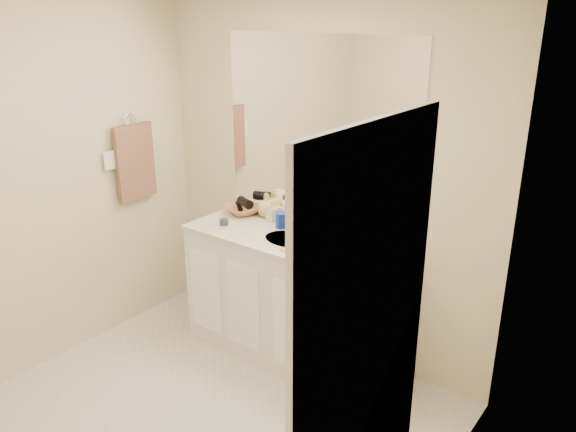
% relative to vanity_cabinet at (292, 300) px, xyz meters
% --- Properties ---
extents(wall_back, '(2.60, 0.02, 2.40)m').
position_rel_vanity_cabinet_xyz_m(wall_back, '(0.00, 0.28, 0.77)').
color(wall_back, beige).
rests_on(wall_back, floor).
extents(wall_left, '(0.02, 2.60, 2.40)m').
position_rel_vanity_cabinet_xyz_m(wall_left, '(-1.30, -1.02, 0.77)').
color(wall_left, beige).
rests_on(wall_left, floor).
extents(wall_right, '(0.02, 2.60, 2.40)m').
position_rel_vanity_cabinet_xyz_m(wall_right, '(1.30, -1.02, 0.77)').
color(wall_right, beige).
rests_on(wall_right, floor).
extents(vanity_cabinet, '(1.50, 0.55, 0.85)m').
position_rel_vanity_cabinet_xyz_m(vanity_cabinet, '(0.00, 0.00, 0.00)').
color(vanity_cabinet, white).
rests_on(vanity_cabinet, floor).
extents(countertop, '(1.52, 0.57, 0.03)m').
position_rel_vanity_cabinet_xyz_m(countertop, '(0.00, 0.00, 0.44)').
color(countertop, silver).
rests_on(countertop, vanity_cabinet).
extents(backsplash, '(1.52, 0.03, 0.08)m').
position_rel_vanity_cabinet_xyz_m(backsplash, '(0.00, 0.26, 0.50)').
color(backsplash, silver).
rests_on(backsplash, countertop).
extents(sink_basin, '(0.37, 0.37, 0.02)m').
position_rel_vanity_cabinet_xyz_m(sink_basin, '(0.00, -0.02, 0.44)').
color(sink_basin, beige).
rests_on(sink_basin, countertop).
extents(faucet, '(0.02, 0.02, 0.11)m').
position_rel_vanity_cabinet_xyz_m(faucet, '(0.00, 0.16, 0.51)').
color(faucet, silver).
rests_on(faucet, countertop).
extents(mirror, '(1.48, 0.01, 1.20)m').
position_rel_vanity_cabinet_xyz_m(mirror, '(0.00, 0.27, 1.14)').
color(mirror, white).
rests_on(mirror, wall_back).
extents(blue_mug, '(0.10, 0.10, 0.11)m').
position_rel_vanity_cabinet_xyz_m(blue_mug, '(-0.18, 0.11, 0.51)').
color(blue_mug, '#182DA5').
rests_on(blue_mug, countertop).
extents(tan_cup, '(0.10, 0.10, 0.10)m').
position_rel_vanity_cabinet_xyz_m(tan_cup, '(0.16, 0.13, 0.51)').
color(tan_cup, beige).
rests_on(tan_cup, countertop).
extents(toothbrush, '(0.01, 0.04, 0.20)m').
position_rel_vanity_cabinet_xyz_m(toothbrush, '(0.17, 0.13, 0.60)').
color(toothbrush, '#E23B65').
rests_on(toothbrush, tan_cup).
extents(mouthwash_bottle, '(0.11, 0.11, 0.20)m').
position_rel_vanity_cabinet_xyz_m(mouthwash_bottle, '(0.25, 0.02, 0.56)').
color(mouthwash_bottle, '#0B6986').
rests_on(mouthwash_bottle, countertop).
extents(clear_pump_bottle, '(0.08, 0.08, 0.19)m').
position_rel_vanity_cabinet_xyz_m(clear_pump_bottle, '(0.51, 0.13, 0.55)').
color(clear_pump_bottle, white).
rests_on(clear_pump_bottle, countertop).
extents(soap_dish, '(0.10, 0.08, 0.01)m').
position_rel_vanity_cabinet_xyz_m(soap_dish, '(0.38, -0.14, 0.46)').
color(soap_dish, white).
rests_on(soap_dish, countertop).
extents(green_soap, '(0.08, 0.07, 0.03)m').
position_rel_vanity_cabinet_xyz_m(green_soap, '(0.38, -0.14, 0.48)').
color(green_soap, '#ACE938').
rests_on(green_soap, soap_dish).
extents(orange_comb, '(0.13, 0.04, 0.01)m').
position_rel_vanity_cabinet_xyz_m(orange_comb, '(0.12, -0.21, 0.46)').
color(orange_comb, '#FCA71A').
rests_on(orange_comb, countertop).
extents(dark_jar, '(0.08, 0.08, 0.04)m').
position_rel_vanity_cabinet_xyz_m(dark_jar, '(-0.53, -0.09, 0.48)').
color(dark_jar, '#333339').
rests_on(dark_jar, countertop).
extents(soap_bottle_white, '(0.11, 0.11, 0.22)m').
position_rel_vanity_cabinet_xyz_m(soap_bottle_white, '(-0.20, 0.21, 0.56)').
color(soap_bottle_white, white).
rests_on(soap_bottle_white, countertop).
extents(soap_bottle_cream, '(0.08, 0.08, 0.15)m').
position_rel_vanity_cabinet_xyz_m(soap_bottle_cream, '(-0.30, 0.17, 0.53)').
color(soap_bottle_cream, beige).
rests_on(soap_bottle_cream, countertop).
extents(soap_bottle_yellow, '(0.17, 0.17, 0.17)m').
position_rel_vanity_cabinet_xyz_m(soap_bottle_yellow, '(-0.40, 0.22, 0.54)').
color(soap_bottle_yellow, '#E7BC5A').
rests_on(soap_bottle_yellow, countertop).
extents(wicker_basket, '(0.34, 0.34, 0.06)m').
position_rel_vanity_cabinet_xyz_m(wicker_basket, '(-0.58, 0.16, 0.49)').
color(wicker_basket, '#AC6F45').
rests_on(wicker_basket, countertop).
extents(hair_dryer, '(0.15, 0.11, 0.07)m').
position_rel_vanity_cabinet_xyz_m(hair_dryer, '(-0.56, 0.16, 0.54)').
color(hair_dryer, black).
rests_on(hair_dryer, wicker_basket).
extents(towel_ring, '(0.01, 0.11, 0.11)m').
position_rel_vanity_cabinet_xyz_m(towel_ring, '(-1.27, -0.25, 1.12)').
color(towel_ring, silver).
rests_on(towel_ring, wall_left).
extents(hand_towel, '(0.04, 0.32, 0.55)m').
position_rel_vanity_cabinet_xyz_m(hand_towel, '(-1.25, -0.25, 0.82)').
color(hand_towel, brown).
rests_on(hand_towel, towel_ring).
extents(switch_plate, '(0.01, 0.08, 0.13)m').
position_rel_vanity_cabinet_xyz_m(switch_plate, '(-1.27, -0.45, 0.88)').
color(switch_plate, white).
rests_on(switch_plate, wall_left).
extents(door, '(0.02, 0.82, 2.00)m').
position_rel_vanity_cabinet_xyz_m(door, '(1.29, -1.32, 0.57)').
color(door, white).
rests_on(door, floor).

